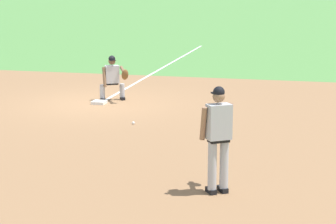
{
  "coord_description": "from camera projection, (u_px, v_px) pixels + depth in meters",
  "views": [
    {
      "loc": [
        -17.58,
        -6.29,
        3.69
      ],
      "look_at": [
        -4.89,
        -3.23,
        0.93
      ],
      "focal_mm": 70.0,
      "sensor_mm": 36.0,
      "label": 1
    }
  ],
  "objects": [
    {
      "name": "baseball",
      "position": [
        133.0,
        123.0,
        16.36
      ],
      "size": [
        0.07,
        0.07,
        0.07
      ],
      "primitive_type": "sphere",
      "color": "white",
      "rests_on": "ground"
    },
    {
      "name": "first_baseman",
      "position": [
        113.0,
        76.0,
        19.28
      ],
      "size": [
        0.82,
        1.03,
        1.34
      ],
      "color": "black",
      "rests_on": "ground"
    },
    {
      "name": "ground_plane",
      "position": [
        99.0,
        104.0,
        18.93
      ],
      "size": [
        160.0,
        160.0,
        0.0
      ],
      "primitive_type": "plane",
      "color": "#518942"
    },
    {
      "name": "foul_line_stripe",
      "position": [
        165.0,
        66.0,
        26.49
      ],
      "size": [
        15.92,
        0.1,
        0.0
      ],
      "primitive_type": "cube",
      "color": "white",
      "rests_on": "ground"
    },
    {
      "name": "pitcher",
      "position": [
        219.0,
        133.0,
        11.06
      ],
      "size": [
        0.84,
        0.57,
        1.86
      ],
      "color": "black",
      "rests_on": "ground"
    },
    {
      "name": "first_base_bag",
      "position": [
        99.0,
        102.0,
        18.92
      ],
      "size": [
        0.38,
        0.38,
        0.09
      ],
      "primitive_type": "cube",
      "color": "white",
      "rests_on": "ground"
    },
    {
      "name": "infield_dirt_patch",
      "position": [
        143.0,
        137.0,
        15.08
      ],
      "size": [
        18.0,
        18.0,
        0.01
      ],
      "primitive_type": "cube",
      "color": "#936B47",
      "rests_on": "ground"
    }
  ]
}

